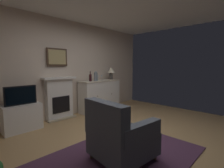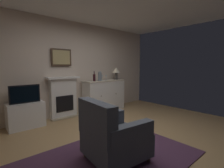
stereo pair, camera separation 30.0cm
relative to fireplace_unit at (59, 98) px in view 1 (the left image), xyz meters
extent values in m
cube|color=tan|center=(0.35, -2.07, -0.60)|extent=(5.89, 4.46, 0.10)
cube|color=beige|center=(0.35, 0.13, 0.76)|extent=(5.89, 0.06, 2.62)
cube|color=#4C2D47|center=(-0.39, -2.40, -0.54)|extent=(2.59, 1.69, 0.02)
cube|color=white|center=(0.00, 0.01, -0.02)|extent=(0.70, 0.18, 1.05)
cube|color=tan|center=(0.00, -0.09, -0.53)|extent=(0.77, 0.20, 0.03)
cube|color=black|center=(0.00, -0.09, -0.16)|extent=(0.48, 0.02, 0.42)
cube|color=white|center=(0.00, -0.02, 0.53)|extent=(0.87, 0.27, 0.05)
cube|color=#473323|center=(0.00, 0.05, 1.06)|extent=(0.55, 0.03, 0.45)
cube|color=tan|center=(0.00, 0.03, 1.06)|extent=(0.47, 0.01, 0.37)
cube|color=white|center=(1.26, -0.18, -0.09)|extent=(1.32, 0.45, 0.92)
cube|color=beige|center=(1.26, -0.18, 0.39)|extent=(1.35, 0.48, 0.03)
sphere|color=brown|center=(0.97, -0.41, -0.03)|extent=(0.02, 0.02, 0.02)
sphere|color=brown|center=(1.55, -0.41, -0.03)|extent=(0.02, 0.02, 0.02)
cylinder|color=#4C4742|center=(1.76, -0.18, 0.51)|extent=(0.10, 0.10, 0.22)
cone|color=#EFE5C6|center=(1.76, -0.18, 0.71)|extent=(0.26, 0.26, 0.18)
cylinder|color=#331419|center=(0.86, -0.22, 0.50)|extent=(0.08, 0.08, 0.20)
cylinder|color=#331419|center=(0.86, -0.22, 0.65)|extent=(0.03, 0.03, 0.09)
cylinder|color=silver|center=(1.19, -0.18, 0.40)|extent=(0.06, 0.06, 0.00)
cylinder|color=silver|center=(1.19, -0.18, 0.45)|extent=(0.01, 0.01, 0.09)
cone|color=silver|center=(1.19, -0.18, 0.53)|extent=(0.07, 0.07, 0.07)
cylinder|color=silver|center=(1.30, -0.22, 0.40)|extent=(0.06, 0.06, 0.00)
cylinder|color=silver|center=(1.30, -0.22, 0.45)|extent=(0.01, 0.01, 0.09)
cone|color=silver|center=(1.30, -0.22, 0.53)|extent=(0.07, 0.07, 0.07)
cylinder|color=slate|center=(1.06, -0.23, 0.52)|extent=(0.11, 0.11, 0.24)
sphere|color=slate|center=(1.06, -0.23, 0.64)|extent=(0.08, 0.08, 0.08)
cube|color=white|center=(-0.97, -0.16, -0.26)|extent=(0.75, 0.42, 0.57)
cube|color=black|center=(-0.97, -0.18, 0.22)|extent=(0.62, 0.06, 0.40)
cube|color=black|center=(-0.97, -0.22, 0.22)|extent=(0.57, 0.01, 0.35)
cube|color=#474C56|center=(-0.32, -2.46, -0.29)|extent=(0.87, 0.83, 0.32)
cube|color=#474C56|center=(-0.65, -2.43, 0.12)|extent=(0.23, 0.77, 0.50)
cube|color=#474C56|center=(-0.35, -2.78, -0.02)|extent=(0.73, 0.21, 0.22)
cube|color=#474C56|center=(-0.29, -2.15, -0.02)|extent=(0.73, 0.21, 0.22)
cylinder|color=#473323|center=(-0.01, -2.82, -0.50)|extent=(0.05, 0.05, 0.10)
cylinder|color=#473323|center=(0.05, -2.18, -0.50)|extent=(0.05, 0.05, 0.10)
cylinder|color=#473323|center=(-0.63, -2.11, -0.50)|extent=(0.05, 0.05, 0.10)
camera|label=1|loc=(-2.08, -3.94, 0.83)|focal=26.30mm
camera|label=2|loc=(-1.86, -4.15, 0.83)|focal=26.30mm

